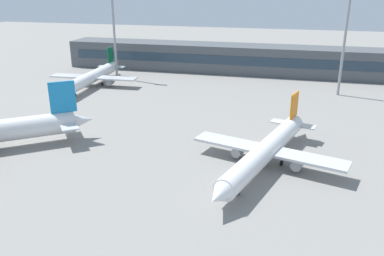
% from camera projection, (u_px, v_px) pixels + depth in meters
% --- Properties ---
extents(ground_plane, '(400.00, 400.00, 0.00)m').
position_uv_depth(ground_plane, '(204.00, 144.00, 74.20)').
color(ground_plane, gray).
extents(terminal_building, '(122.33, 12.13, 9.00)m').
position_uv_depth(terminal_building, '(247.00, 59.00, 130.98)').
color(terminal_building, '#4C5156').
rests_on(terminal_building, ground_plane).
extents(airplane_mid, '(25.71, 36.14, 9.13)m').
position_uv_depth(airplane_mid, '(265.00, 151.00, 64.14)').
color(airplane_mid, white).
rests_on(airplane_mid, ground_plane).
extents(airplane_far, '(25.70, 36.89, 9.11)m').
position_uv_depth(airplane_far, '(92.00, 77.00, 113.88)').
color(airplane_far, white).
rests_on(airplane_far, ground_plane).
extents(floodlight_tower_west, '(3.20, 0.80, 30.39)m').
position_uv_depth(floodlight_tower_west, '(113.00, 21.00, 119.12)').
color(floodlight_tower_west, gray).
rests_on(floodlight_tower_west, ground_plane).
extents(floodlight_tower_east, '(3.20, 0.80, 29.79)m').
position_uv_depth(floodlight_tower_east, '(346.00, 30.00, 100.75)').
color(floodlight_tower_east, gray).
rests_on(floodlight_tower_east, ground_plane).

